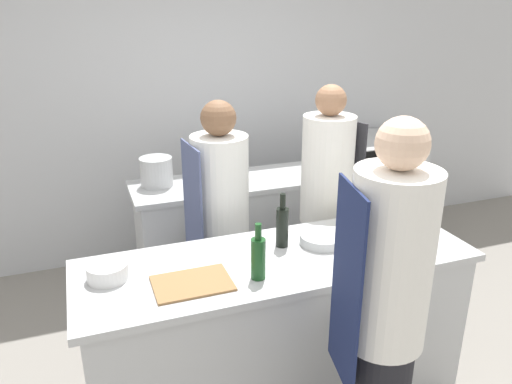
% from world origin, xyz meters
% --- Properties ---
extents(wall_back, '(8.00, 0.06, 2.80)m').
position_xyz_m(wall_back, '(0.00, 2.13, 1.40)').
color(wall_back, silver).
rests_on(wall_back, ground_plane).
extents(prep_counter, '(2.14, 0.71, 0.93)m').
position_xyz_m(prep_counter, '(0.00, 0.00, 0.47)').
color(prep_counter, '#B7BABC').
rests_on(prep_counter, ground_plane).
extents(pass_counter, '(1.84, 0.56, 0.93)m').
position_xyz_m(pass_counter, '(0.29, 1.27, 0.47)').
color(pass_counter, '#B7BABC').
rests_on(pass_counter, ground_plane).
extents(oven_range, '(0.77, 0.70, 1.02)m').
position_xyz_m(oven_range, '(1.69, 1.73, 0.51)').
color(oven_range, '#B7BABC').
rests_on(oven_range, ground_plane).
extents(chef_at_prep_near, '(0.39, 0.37, 1.82)m').
position_xyz_m(chef_at_prep_near, '(0.20, -0.68, 0.92)').
color(chef_at_prep_near, black).
rests_on(chef_at_prep_near, ground_plane).
extents(chef_at_stove, '(0.40, 0.39, 1.73)m').
position_xyz_m(chef_at_stove, '(0.62, 0.64, 0.87)').
color(chef_at_stove, black).
rests_on(chef_at_stove, ground_plane).
extents(chef_at_pass_far, '(0.39, 0.38, 1.66)m').
position_xyz_m(chef_at_pass_far, '(-0.11, 0.72, 0.83)').
color(chef_at_pass_far, black).
rests_on(chef_at_pass_far, ground_plane).
extents(bottle_olive_oil, '(0.08, 0.08, 0.29)m').
position_xyz_m(bottle_olive_oil, '(0.83, -0.13, 1.05)').
color(bottle_olive_oil, '#5B2319').
rests_on(bottle_olive_oil, prep_counter).
extents(bottle_vinegar, '(0.07, 0.07, 0.31)m').
position_xyz_m(bottle_vinegar, '(0.07, 0.12, 1.06)').
color(bottle_vinegar, black).
rests_on(bottle_vinegar, prep_counter).
extents(bottle_wine, '(0.08, 0.08, 0.22)m').
position_xyz_m(bottle_wine, '(0.57, 0.21, 1.02)').
color(bottle_wine, '#B2A84C').
rests_on(bottle_wine, prep_counter).
extents(bottle_cooking_oil, '(0.07, 0.07, 0.29)m').
position_xyz_m(bottle_cooking_oil, '(-0.18, -0.16, 1.05)').
color(bottle_cooking_oil, '#19471E').
rests_on(bottle_cooking_oil, prep_counter).
extents(bottle_sauce, '(0.06, 0.06, 0.30)m').
position_xyz_m(bottle_sauce, '(0.34, -0.20, 1.05)').
color(bottle_sauce, silver).
rests_on(bottle_sauce, prep_counter).
extents(bowl_mixing_large, '(0.25, 0.25, 0.05)m').
position_xyz_m(bowl_mixing_large, '(0.29, 0.07, 0.96)').
color(bowl_mixing_large, '#B7BABC').
rests_on(bowl_mixing_large, prep_counter).
extents(bowl_prep_small, '(0.20, 0.20, 0.08)m').
position_xyz_m(bowl_prep_small, '(-0.87, 0.08, 0.97)').
color(bowl_prep_small, white).
rests_on(bowl_prep_small, prep_counter).
extents(cup, '(0.10, 0.10, 0.10)m').
position_xyz_m(cup, '(0.88, 0.22, 0.98)').
color(cup, white).
rests_on(cup, prep_counter).
extents(cutting_board, '(0.37, 0.26, 0.01)m').
position_xyz_m(cutting_board, '(-0.50, -0.11, 0.94)').
color(cutting_board, olive).
rests_on(cutting_board, prep_counter).
extents(stockpot, '(0.24, 0.24, 0.22)m').
position_xyz_m(stockpot, '(-0.42, 1.36, 1.04)').
color(stockpot, '#B7BABC').
rests_on(stockpot, pass_counter).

